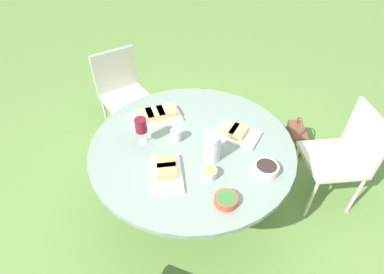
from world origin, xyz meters
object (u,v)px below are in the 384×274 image
Objects in this scene: dining_table at (192,154)px; chair_near_right at (122,89)px; water_pitcher at (212,147)px; wine_glass at (141,126)px; handbag at (296,137)px; chair_near_left at (345,152)px.

dining_table is 1.62× the size of chair_near_right.
water_pitcher is (0.14, 0.14, 0.20)m from dining_table.
wine_glass is (0.00, -0.35, 0.25)m from dining_table.
water_pitcher reaches higher than handbag.
dining_table is 1.26m from chair_near_right.
dining_table is at bearing -82.27° from chair_near_left.
chair_near_right reaches higher than handbag.
wine_glass is at bearing -89.76° from dining_table.
wine_glass is at bearing -60.66° from handbag.
chair_near_left is 4.47× the size of water_pitcher.
dining_table is 1.62× the size of chair_near_left.
water_pitcher is at bearing 74.40° from wine_glass.
wine_glass is (1.01, 0.40, 0.35)m from chair_near_right.
water_pitcher reaches higher than dining_table.
chair_near_right is (-0.85, -1.93, 0.00)m from chair_near_left.
chair_near_right is 4.47× the size of water_pitcher.
dining_table is at bearing -134.84° from water_pitcher.
handbag is (-0.61, -0.15, -0.40)m from chair_near_left.
dining_table is 0.28m from water_pitcher.
dining_table reaches higher than handbag.
chair_near_left reaches higher than handbag.
wine_glass reaches higher than dining_table.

